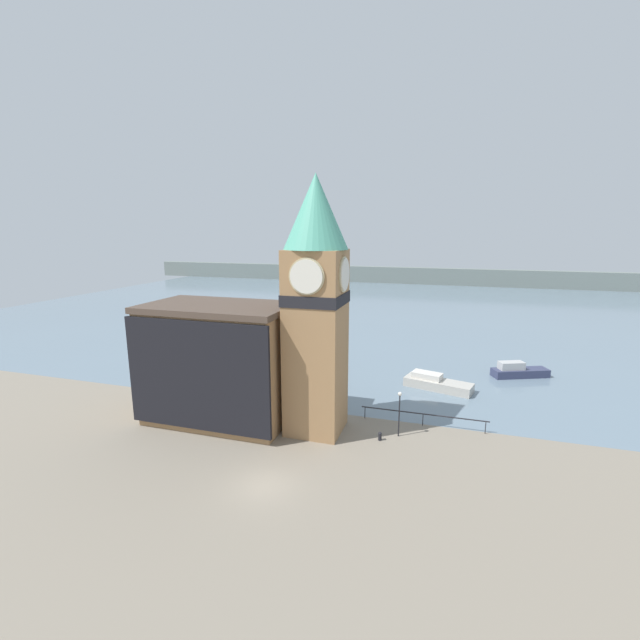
{
  "coord_description": "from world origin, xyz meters",
  "views": [
    {
      "loc": [
        10.78,
        -22.74,
        16.23
      ],
      "look_at": [
        1.79,
        6.51,
        9.8
      ],
      "focal_mm": 24.0,
      "sensor_mm": 36.0,
      "label": 1
    }
  ],
  "objects_px": {
    "clock_tower": "(316,301)",
    "mooring_bollard_near": "(380,436)",
    "pier_building": "(219,363)",
    "boat_near": "(436,383)",
    "boat_far": "(518,371)",
    "lamp_post": "(400,405)"
  },
  "relations": [
    {
      "from": "clock_tower",
      "to": "boat_far",
      "type": "xyz_separation_m",
      "value": [
        17.87,
        19.16,
        -10.18
      ]
    },
    {
      "from": "pier_building",
      "to": "mooring_bollard_near",
      "type": "xyz_separation_m",
      "value": [
        13.99,
        0.0,
        -4.72
      ]
    },
    {
      "from": "pier_building",
      "to": "boat_near",
      "type": "xyz_separation_m",
      "value": [
        17.79,
        12.92,
        -4.49
      ]
    },
    {
      "from": "pier_building",
      "to": "boat_near",
      "type": "height_order",
      "value": "pier_building"
    },
    {
      "from": "pier_building",
      "to": "boat_far",
      "type": "xyz_separation_m",
      "value": [
        26.49,
        19.51,
        -4.45
      ]
    },
    {
      "from": "boat_near",
      "to": "boat_far",
      "type": "xyz_separation_m",
      "value": [
        8.69,
        6.58,
        0.05
      ]
    },
    {
      "from": "boat_far",
      "to": "lamp_post",
      "type": "bearing_deg",
      "value": -144.32
    },
    {
      "from": "boat_near",
      "to": "pier_building",
      "type": "bearing_deg",
      "value": -128.42
    },
    {
      "from": "pier_building",
      "to": "boat_near",
      "type": "distance_m",
      "value": 22.44
    },
    {
      "from": "clock_tower",
      "to": "mooring_bollard_near",
      "type": "height_order",
      "value": "clock_tower"
    },
    {
      "from": "clock_tower",
      "to": "mooring_bollard_near",
      "type": "distance_m",
      "value": 11.76
    },
    {
      "from": "boat_far",
      "to": "mooring_bollard_near",
      "type": "bearing_deg",
      "value": -145.65
    },
    {
      "from": "mooring_bollard_near",
      "to": "lamp_post",
      "type": "relative_size",
      "value": 0.19
    },
    {
      "from": "mooring_bollard_near",
      "to": "lamp_post",
      "type": "distance_m",
      "value": 2.85
    },
    {
      "from": "pier_building",
      "to": "boat_near",
      "type": "bearing_deg",
      "value": 35.99
    },
    {
      "from": "clock_tower",
      "to": "boat_near",
      "type": "height_order",
      "value": "clock_tower"
    },
    {
      "from": "clock_tower",
      "to": "lamp_post",
      "type": "xyz_separation_m",
      "value": [
        6.69,
        0.78,
        -8.18
      ]
    },
    {
      "from": "clock_tower",
      "to": "mooring_bollard_near",
      "type": "xyz_separation_m",
      "value": [
        5.37,
        -0.34,
        -10.45
      ]
    },
    {
      "from": "pier_building",
      "to": "mooring_bollard_near",
      "type": "height_order",
      "value": "pier_building"
    },
    {
      "from": "clock_tower",
      "to": "pier_building",
      "type": "height_order",
      "value": "clock_tower"
    },
    {
      "from": "mooring_bollard_near",
      "to": "lamp_post",
      "type": "height_order",
      "value": "lamp_post"
    },
    {
      "from": "lamp_post",
      "to": "mooring_bollard_near",
      "type": "bearing_deg",
      "value": -139.4
    }
  ]
}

